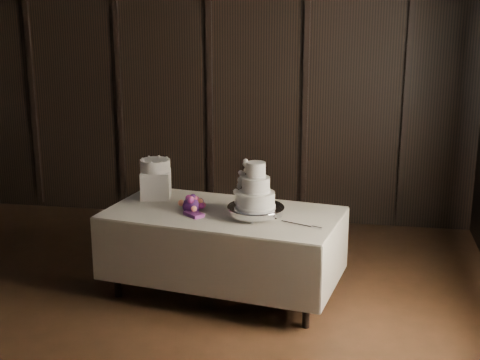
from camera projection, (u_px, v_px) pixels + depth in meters
name	position (u px, v px, depth m)	size (l,w,h in m)	color
room	(93.00, 161.00, 4.37)	(6.08, 7.08, 3.08)	black
display_table	(223.00, 249.00, 5.83)	(2.14, 1.36, 0.76)	silver
cake_stand	(256.00, 212.00, 5.59)	(0.48, 0.48, 0.09)	silver
wedding_cake	(252.00, 190.00, 5.53)	(0.36, 0.32, 0.38)	white
bouquet	(191.00, 205.00, 5.73)	(0.29, 0.39, 0.18)	#D5597A
box_pedestal	(156.00, 184.00, 6.13)	(0.26, 0.26, 0.25)	white
small_cake	(155.00, 165.00, 6.08)	(0.27, 0.27, 0.11)	white
cake_knife	(296.00, 224.00, 5.41)	(0.37, 0.02, 0.01)	silver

